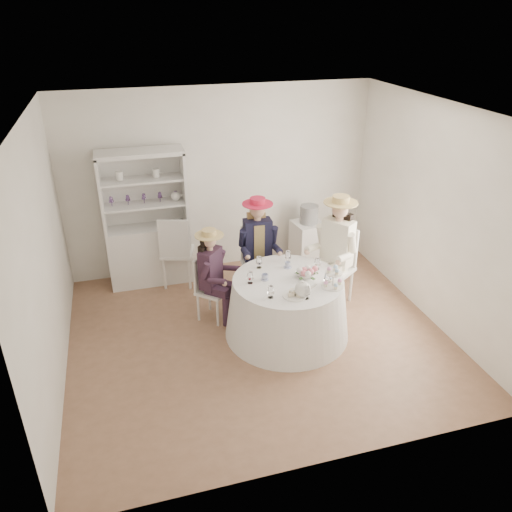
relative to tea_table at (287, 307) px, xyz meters
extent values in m
plane|color=brown|center=(-0.35, 0.04, -0.38)|extent=(4.50, 4.50, 0.00)
plane|color=white|center=(-0.35, 0.04, 2.32)|extent=(4.50, 4.50, 0.00)
plane|color=silver|center=(-0.35, 2.04, 0.97)|extent=(4.50, 0.00, 4.50)
plane|color=silver|center=(-0.35, -1.96, 0.97)|extent=(4.50, 0.00, 4.50)
plane|color=silver|center=(-2.60, 0.04, 0.97)|extent=(0.00, 4.50, 4.50)
plane|color=silver|center=(1.90, 0.04, 0.97)|extent=(0.00, 4.50, 4.50)
cone|color=white|center=(0.00, 0.00, -0.01)|extent=(1.52, 1.52, 0.74)
cylinder|color=white|center=(0.00, 0.00, 0.37)|extent=(1.32, 1.32, 0.02)
cube|color=silver|center=(-1.48, 1.79, 0.06)|extent=(1.20, 0.60, 0.86)
cube|color=silver|center=(-1.48, 1.98, 1.01)|extent=(1.14, 0.22, 1.05)
cube|color=silver|center=(-1.48, 1.79, 1.54)|extent=(1.20, 0.60, 0.06)
cube|color=silver|center=(-2.03, 1.79, 1.01)|extent=(0.10, 0.43, 1.05)
cube|color=silver|center=(-0.92, 1.79, 1.01)|extent=(0.10, 0.43, 1.05)
cube|color=silver|center=(-1.48, 1.79, 0.82)|extent=(1.12, 0.55, 0.03)
cube|color=silver|center=(-1.48, 1.79, 1.18)|extent=(1.12, 0.55, 0.03)
sphere|color=white|center=(-1.05, 1.79, 0.90)|extent=(0.13, 0.13, 0.13)
cube|color=silver|center=(0.92, 1.69, -0.03)|extent=(0.49, 0.49, 0.69)
cylinder|color=black|center=(0.92, 1.69, 0.45)|extent=(0.36, 0.36, 0.28)
cube|color=silver|center=(-0.80, 0.58, 0.02)|extent=(0.50, 0.50, 0.04)
cylinder|color=silver|center=(-0.79, 0.38, -0.18)|extent=(0.03, 0.03, 0.39)
cylinder|color=silver|center=(-0.60, 0.59, -0.18)|extent=(0.03, 0.03, 0.39)
cylinder|color=silver|center=(-1.00, 0.57, -0.18)|extent=(0.03, 0.03, 0.39)
cylinder|color=silver|center=(-0.81, 0.78, -0.18)|extent=(0.03, 0.03, 0.39)
cube|color=silver|center=(-0.92, 0.69, 0.26)|extent=(0.24, 0.27, 0.44)
cube|color=black|center=(-0.81, 0.59, 0.35)|extent=(0.34, 0.36, 0.51)
cube|color=black|center=(-0.77, 0.45, 0.09)|extent=(0.30, 0.29, 0.11)
cylinder|color=black|center=(-0.68, 0.37, -0.17)|extent=(0.09, 0.09, 0.41)
cylinder|color=black|center=(-0.91, 0.43, 0.41)|extent=(0.17, 0.16, 0.24)
cube|color=black|center=(-0.67, 0.57, 0.09)|extent=(0.30, 0.29, 0.11)
cylinder|color=black|center=(-0.58, 0.49, -0.17)|extent=(0.09, 0.09, 0.41)
cylinder|color=black|center=(-0.66, 0.70, 0.41)|extent=(0.17, 0.16, 0.24)
cylinder|color=#D8A889|center=(-0.81, 0.59, 0.62)|extent=(0.08, 0.08, 0.07)
sphere|color=#D8A889|center=(-0.81, 0.59, 0.72)|extent=(0.17, 0.17, 0.17)
sphere|color=black|center=(-0.84, 0.62, 0.71)|extent=(0.17, 0.17, 0.17)
cube|color=black|center=(-0.87, 0.64, 0.50)|extent=(0.19, 0.21, 0.34)
cylinder|color=tan|center=(-0.81, 0.59, 0.80)|extent=(0.35, 0.35, 0.01)
cylinder|color=tan|center=(-0.81, 0.59, 0.84)|extent=(0.18, 0.18, 0.07)
cube|color=silver|center=(-0.09, 0.98, 0.08)|extent=(0.42, 0.42, 0.04)
cylinder|color=silver|center=(-0.26, 0.83, -0.15)|extent=(0.04, 0.04, 0.45)
cylinder|color=silver|center=(0.07, 0.82, -0.15)|extent=(0.04, 0.04, 0.45)
cylinder|color=silver|center=(-0.24, 1.15, -0.15)|extent=(0.04, 0.04, 0.45)
cylinder|color=silver|center=(0.08, 1.14, -0.15)|extent=(0.04, 0.04, 0.45)
cube|color=silver|center=(-0.08, 1.17, 0.35)|extent=(0.39, 0.05, 0.51)
cube|color=black|center=(-0.09, 1.00, 0.46)|extent=(0.37, 0.22, 0.59)
cube|color=tan|center=(-0.09, 1.00, 0.46)|extent=(0.15, 0.23, 0.51)
cube|color=black|center=(-0.19, 0.87, 0.16)|extent=(0.15, 0.35, 0.12)
cylinder|color=black|center=(-0.19, 0.72, -0.14)|extent=(0.10, 0.10, 0.47)
cylinder|color=black|center=(-0.30, 0.97, 0.53)|extent=(0.10, 0.18, 0.28)
cube|color=black|center=(0.00, 0.86, 0.16)|extent=(0.15, 0.35, 0.12)
cylinder|color=black|center=(-0.01, 0.72, -0.14)|extent=(0.10, 0.10, 0.47)
cylinder|color=black|center=(0.12, 0.95, 0.53)|extent=(0.10, 0.18, 0.28)
cylinder|color=#D8A889|center=(-0.09, 1.00, 0.77)|extent=(0.09, 0.09, 0.08)
sphere|color=#D8A889|center=(-0.09, 1.00, 0.88)|extent=(0.19, 0.19, 0.19)
sphere|color=tan|center=(-0.09, 1.05, 0.87)|extent=(0.19, 0.19, 0.19)
cube|color=tan|center=(-0.08, 1.09, 0.63)|extent=(0.25, 0.09, 0.39)
cylinder|color=red|center=(-0.09, 1.00, 0.97)|extent=(0.41, 0.41, 0.01)
cylinder|color=red|center=(-0.09, 1.00, 1.01)|extent=(0.20, 0.20, 0.08)
cube|color=silver|center=(0.84, 0.52, 0.11)|extent=(0.61, 0.61, 0.04)
cylinder|color=silver|center=(0.60, 0.56, -0.14)|extent=(0.04, 0.04, 0.48)
cylinder|color=silver|center=(0.80, 0.28, -0.14)|extent=(0.04, 0.04, 0.48)
cylinder|color=silver|center=(0.88, 0.76, -0.14)|extent=(0.04, 0.04, 0.48)
cylinder|color=silver|center=(1.08, 0.48, -0.14)|extent=(0.04, 0.04, 0.48)
cube|color=silver|center=(1.00, 0.63, 0.40)|extent=(0.27, 0.35, 0.54)
cube|color=white|center=(0.86, 0.53, 0.51)|extent=(0.40, 0.44, 0.63)
cube|color=white|center=(0.68, 0.52, 0.20)|extent=(0.38, 0.33, 0.13)
cylinder|color=white|center=(0.56, 0.43, -0.13)|extent=(0.11, 0.11, 0.50)
cylinder|color=white|center=(0.69, 0.69, 0.59)|extent=(0.21, 0.19, 0.30)
cube|color=white|center=(0.79, 0.36, 0.20)|extent=(0.38, 0.33, 0.13)
cylinder|color=white|center=(0.67, 0.27, -0.13)|extent=(0.11, 0.11, 0.50)
cylinder|color=white|center=(0.96, 0.32, 0.59)|extent=(0.21, 0.19, 0.30)
cylinder|color=#D8A889|center=(0.86, 0.53, 0.85)|extent=(0.10, 0.10, 0.09)
sphere|color=#D8A889|center=(0.86, 0.53, 0.97)|extent=(0.21, 0.21, 0.21)
sphere|color=black|center=(0.90, 0.56, 0.95)|extent=(0.21, 0.21, 0.21)
cube|color=black|center=(0.93, 0.58, 0.70)|extent=(0.22, 0.26, 0.41)
cylinder|color=tan|center=(0.86, 0.53, 1.07)|extent=(0.43, 0.43, 0.01)
cylinder|color=tan|center=(0.86, 0.53, 1.11)|extent=(0.22, 0.22, 0.09)
cube|color=silver|center=(-1.10, 1.61, 0.12)|extent=(0.55, 0.55, 0.04)
cylinder|color=silver|center=(-0.88, 1.74, -0.13)|extent=(0.04, 0.04, 0.49)
cylinder|color=silver|center=(-1.22, 1.83, -0.13)|extent=(0.04, 0.04, 0.49)
cylinder|color=silver|center=(-0.98, 1.39, -0.13)|extent=(0.04, 0.04, 0.49)
cylinder|color=silver|center=(-1.32, 1.49, -0.13)|extent=(0.04, 0.04, 0.49)
cube|color=silver|center=(-1.16, 1.42, 0.42)|extent=(0.41, 0.15, 0.55)
imported|color=white|center=(-0.26, 0.07, 0.41)|extent=(0.09, 0.09, 0.07)
imported|color=white|center=(0.09, 0.29, 0.41)|extent=(0.09, 0.09, 0.07)
imported|color=white|center=(0.28, 0.09, 0.42)|extent=(0.10, 0.10, 0.07)
imported|color=white|center=(0.22, 0.00, 0.41)|extent=(0.30, 0.30, 0.06)
sphere|color=pink|center=(0.28, -0.03, 0.48)|extent=(0.07, 0.07, 0.07)
sphere|color=white|center=(0.26, 0.02, 0.48)|extent=(0.07, 0.07, 0.07)
sphere|color=pink|center=(0.20, 0.03, 0.48)|extent=(0.07, 0.07, 0.07)
sphere|color=white|center=(0.16, 0.00, 0.48)|extent=(0.07, 0.07, 0.07)
sphere|color=pink|center=(0.16, -0.06, 0.48)|extent=(0.07, 0.07, 0.07)
sphere|color=white|center=(0.20, -0.09, 0.48)|extent=(0.07, 0.07, 0.07)
sphere|color=pink|center=(0.26, -0.08, 0.48)|extent=(0.07, 0.07, 0.07)
sphere|color=white|center=(0.04, -0.38, 0.46)|extent=(0.19, 0.19, 0.19)
cylinder|color=white|center=(0.15, -0.38, 0.47)|extent=(0.11, 0.03, 0.09)
cylinder|color=white|center=(0.04, -0.38, 0.56)|extent=(0.04, 0.04, 0.02)
cylinder|color=white|center=(-0.05, -0.36, 0.39)|extent=(0.27, 0.27, 0.01)
cube|color=beige|center=(-0.10, -0.38, 0.41)|extent=(0.06, 0.04, 0.03)
cube|color=beige|center=(-0.05, -0.36, 0.42)|extent=(0.07, 0.06, 0.03)
cube|color=beige|center=(0.00, -0.34, 0.41)|extent=(0.08, 0.07, 0.03)
cube|color=beige|center=(-0.07, -0.32, 0.42)|extent=(0.07, 0.07, 0.03)
cube|color=beige|center=(-0.02, -0.40, 0.41)|extent=(0.07, 0.08, 0.03)
cylinder|color=white|center=(0.44, -0.28, 0.39)|extent=(0.26, 0.26, 0.01)
cylinder|color=white|center=(0.44, -0.28, 0.47)|extent=(0.02, 0.02, 0.17)
cylinder|color=white|center=(0.44, -0.28, 0.55)|extent=(0.19, 0.19, 0.01)
camera|label=1|loc=(-1.76, -4.81, 3.29)|focal=35.00mm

